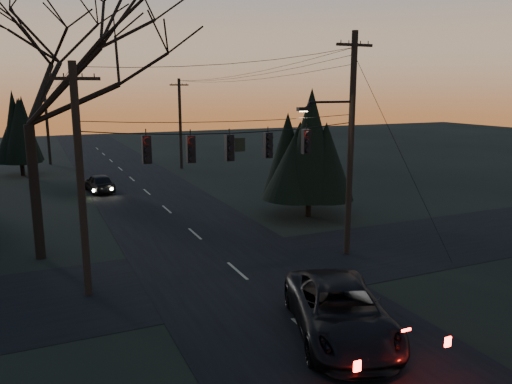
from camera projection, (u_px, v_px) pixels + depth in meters
name	position (u px, v px, depth m)	size (l,w,h in m)	color
main_road	(175.00, 217.00, 29.99)	(8.00, 120.00, 0.02)	black
cross_road	(237.00, 271.00, 21.06)	(60.00, 7.00, 0.02)	black
utility_pole_right	(347.00, 254.00, 23.26)	(5.00, 0.30, 10.00)	black
utility_pole_left	(89.00, 295.00, 18.66)	(1.80, 0.30, 8.50)	black
utility_pole_far_r	(182.00, 168.00, 48.28)	(1.80, 0.30, 8.50)	black
utility_pole_far_l	(51.00, 164.00, 50.83)	(0.30, 0.30, 8.00)	black
span_signal_assembly	(231.00, 146.00, 19.88)	(11.50, 0.44, 1.51)	black
bare_tree_left	(24.00, 67.00, 20.95)	(10.99, 10.99, 12.10)	black
evergreen_right	(310.00, 146.00, 29.26)	(4.89, 4.89, 7.38)	black
evergreen_dist	(19.00, 132.00, 43.48)	(3.79, 3.79, 6.51)	black
suv_near	(340.00, 311.00, 15.39)	(2.73, 5.91, 1.64)	black
sedan_oncoming_a	(99.00, 183.00, 37.02)	(1.62, 4.03, 1.37)	black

